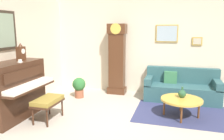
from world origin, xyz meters
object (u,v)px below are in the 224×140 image
Objects in this scene: piano at (14,90)px; potted_plant at (79,86)px; piano_bench at (48,102)px; coffee_table at (182,100)px; mantel_clock at (21,53)px; couch at (181,88)px; teacup at (20,61)px; grandfather_clock at (117,61)px; green_jug at (182,94)px.

piano reaches higher than potted_plant.
piano_bench is (0.76, 0.06, -0.20)m from piano.
mantel_clock reaches higher than coffee_table.
potted_plant is (0.73, 1.36, -1.05)m from mantel_clock.
piano_bench is at bearing 4.23° from piano.
piano_bench is 3.46m from couch.
teacup is (0.16, 0.06, 0.62)m from piano.
piano_bench is at bearing -89.03° from potted_plant.
mantel_clock is at bearing 89.58° from piano.
couch reaches higher than coffee_table.
piano_bench is 2.52m from grandfather_clock.
piano_bench is 1.61m from potted_plant.
couch is at bearing 33.68° from teacup.
coffee_table is (-0.02, -1.22, 0.06)m from couch.
piano_bench is at bearing -158.15° from green_jug.
potted_plant is (0.57, 1.61, -0.91)m from teacup.
piano reaches higher than coffee_table.
piano_bench is 2.84m from coffee_table.
couch is at bearing 33.13° from piano.
green_jug is (1.80, -1.23, -0.48)m from grandfather_clock.
piano is 3.61m from green_jug.
green_jug is (3.43, 1.13, -0.12)m from piano.
grandfather_clock is at bearing 37.73° from potted_plant.
piano is 1.84m from potted_plant.
coffee_table is 3.64m from mantel_clock.
mantel_clock is (-0.75, 0.24, 0.97)m from piano_bench.
couch is 2.16× the size of coffee_table.
couch is at bearing 12.11° from potted_plant.
grandfather_clock is (1.63, 2.36, 0.36)m from piano.
coffee_table is at bearing -36.50° from grandfather_clock.
teacup reaches higher than couch.
teacup is (-3.28, -2.19, 0.92)m from couch.
coffee_table is at bearing 20.04° from piano_bench.
potted_plant is at bearing 66.32° from piano.
piano is 0.79m from piano_bench.
piano_bench is 2.88m from green_jug.
piano reaches higher than green_jug.
coffee_table is at bearing 16.72° from piano.
teacup reaches higher than potted_plant.
piano_bench is 1.25× the size of potted_plant.
teacup reaches higher than coffee_table.
piano is 2.06× the size of piano_bench.
couch is 3.39× the size of potted_plant.
couch is 4.05m from teacup.
mantel_clock is 0.32m from teacup.
coffee_table is 3.67× the size of green_jug.
mantel_clock is (-3.44, -1.95, 1.06)m from couch.
grandfather_clock is 1.07× the size of couch.
green_jug reaches higher than potted_plant.
green_jug is (-0.01, -1.12, 0.18)m from couch.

